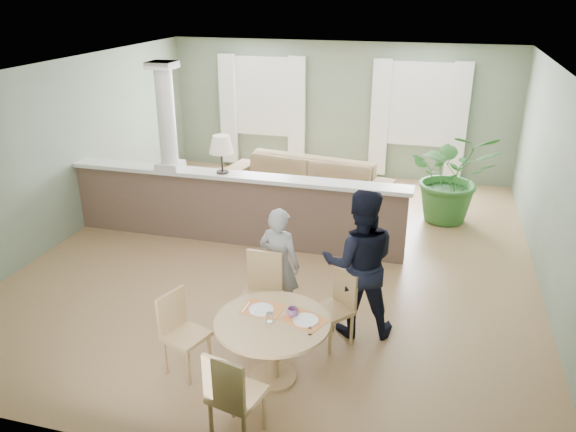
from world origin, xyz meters
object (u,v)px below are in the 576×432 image
(houseplant, at_px, (452,176))
(dining_table, at_px, (273,332))
(child_person, at_px, (279,264))
(sofa, at_px, (302,187))
(chair_far_boy, at_px, (262,290))
(chair_side, at_px, (180,329))
(man_person, at_px, (359,263))
(chair_far_man, at_px, (337,304))
(chair_near, at_px, (232,393))

(houseplant, bearing_deg, dining_table, -109.39)
(dining_table, xyz_separation_m, child_person, (-0.26, 1.13, 0.15))
(houseplant, bearing_deg, child_person, -118.10)
(sofa, xyz_separation_m, dining_table, (0.82, -4.54, 0.11))
(dining_table, relative_size, chair_far_boy, 1.19)
(chair_side, distance_m, man_person, 2.04)
(chair_far_man, height_order, chair_near, chair_near)
(chair_far_boy, height_order, man_person, man_person)
(sofa, distance_m, man_person, 3.79)
(houseplant, relative_size, child_person, 1.13)
(sofa, bearing_deg, houseplant, 14.28)
(chair_near, height_order, child_person, child_person)
(chair_near, distance_m, chair_side, 1.18)
(sofa, distance_m, houseplant, 2.53)
(houseplant, xyz_separation_m, chair_near, (-1.77, -5.65, -0.28))
(chair_near, bearing_deg, man_person, -98.76)
(chair_far_man, bearing_deg, houseplant, 112.40)
(chair_near, distance_m, man_person, 2.15)
(chair_near, height_order, man_person, man_person)
(sofa, relative_size, child_person, 2.15)
(chair_side, distance_m, child_person, 1.42)
(dining_table, bearing_deg, chair_side, -174.47)
(chair_far_boy, height_order, chair_near, chair_far_boy)
(chair_far_man, relative_size, child_person, 0.60)
(dining_table, height_order, man_person, man_person)
(dining_table, distance_m, child_person, 1.17)
(houseplant, distance_m, child_person, 4.11)
(dining_table, relative_size, child_person, 0.81)
(sofa, xyz_separation_m, child_person, (0.56, -3.40, 0.26))
(dining_table, height_order, chair_side, chair_side)
(houseplant, height_order, chair_far_man, houseplant)
(sofa, bearing_deg, child_person, -71.43)
(chair_far_man, height_order, man_person, man_person)
(man_person, bearing_deg, child_person, -15.01)
(chair_side, relative_size, man_person, 0.50)
(child_person, bearing_deg, sofa, -69.07)
(houseplant, bearing_deg, chair_far_man, -106.71)
(man_person, bearing_deg, chair_near, 56.94)
(dining_table, height_order, chair_far_man, chair_far_man)
(houseplant, distance_m, chair_far_man, 4.13)
(chair_far_man, height_order, child_person, child_person)
(dining_table, bearing_deg, sofa, 100.24)
(chair_far_man, xyz_separation_m, child_person, (-0.75, 0.32, 0.23))
(chair_far_man, relative_size, chair_near, 0.92)
(houseplant, xyz_separation_m, chair_far_man, (-1.18, -3.94, -0.32))
(dining_table, xyz_separation_m, chair_far_boy, (-0.37, 0.78, -0.02))
(dining_table, relative_size, chair_far_man, 1.35)
(chair_near, bearing_deg, chair_side, -30.65)
(dining_table, height_order, chair_near, chair_near)
(child_person, bearing_deg, chair_side, 72.14)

